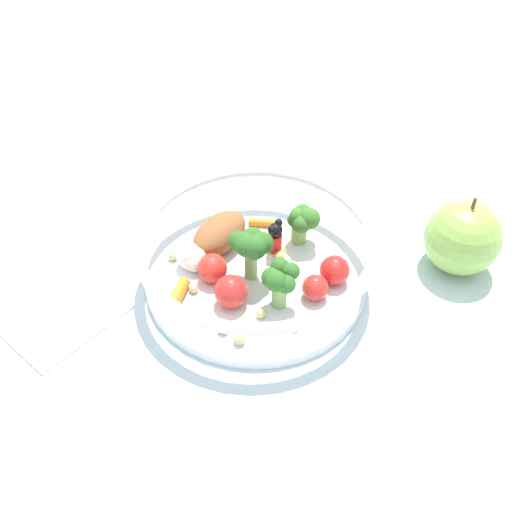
% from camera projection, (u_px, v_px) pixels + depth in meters
% --- Properties ---
extents(ground_plane, '(2.40, 2.40, 0.00)m').
position_uv_depth(ground_plane, '(266.00, 272.00, 0.62)').
color(ground_plane, silver).
extents(food_container, '(0.24, 0.24, 0.07)m').
position_uv_depth(food_container, '(253.00, 256.00, 0.58)').
color(food_container, white).
rests_on(food_container, ground_plane).
extents(loose_apple, '(0.08, 0.08, 0.09)m').
position_uv_depth(loose_apple, '(463.00, 238.00, 0.60)').
color(loose_apple, '#8CB74C').
rests_on(loose_apple, ground_plane).
extents(folded_napkin, '(0.16, 0.18, 0.01)m').
position_uv_depth(folded_napkin, '(48.00, 302.00, 0.58)').
color(folded_napkin, silver).
rests_on(folded_napkin, ground_plane).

